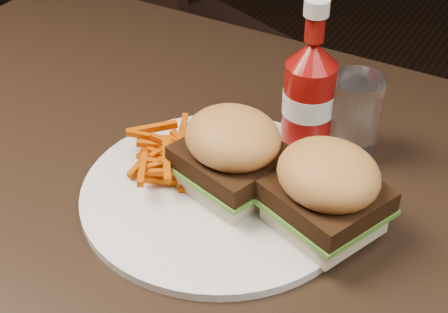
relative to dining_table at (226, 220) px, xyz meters
The scene contains 8 objects.
dining_table is the anchor object (origin of this frame).
chair_far 1.03m from the dining_table, 123.90° to the left, with size 0.39×0.39×0.04m, color black.
plate 0.03m from the dining_table, 143.95° to the left, with size 0.31×0.31×0.01m, color white.
sandwich_half_a 0.05m from the dining_table, 103.36° to the left, with size 0.10×0.09×0.02m, color #F6DDC4.
sandwich_half_b 0.12m from the dining_table, ahead, with size 0.10×0.09×0.02m, color beige.
fries_pile 0.10m from the dining_table, 168.13° to the left, with size 0.10×0.10×0.04m, color #D15500, non-canonical shape.
ketchup_bottle 0.16m from the dining_table, 77.34° to the left, with size 0.06×0.06×0.12m, color maroon.
tumbler 0.20m from the dining_table, 63.84° to the left, with size 0.06×0.06×0.10m, color white.
Camera 1 is at (0.29, -0.50, 1.24)m, focal length 55.00 mm.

